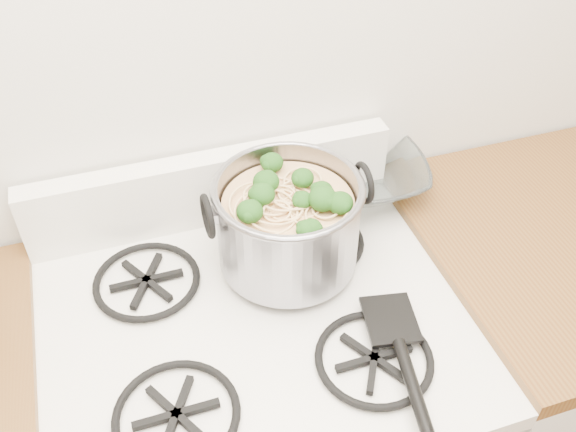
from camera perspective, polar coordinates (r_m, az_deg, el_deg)
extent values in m
plane|color=silver|center=(1.17, -8.60, 17.70)|extent=(3.60, 0.00, 3.60)
cube|color=white|center=(1.20, -3.00, -9.94)|extent=(0.76, 0.65, 0.04)
cube|color=black|center=(1.17, -3.05, -8.98)|extent=(0.60, 0.56, 0.02)
cylinder|color=gray|center=(1.20, 0.00, -0.63)|extent=(0.27, 0.27, 0.18)
torus|color=gray|center=(1.14, 0.00, 2.51)|extent=(0.28, 0.28, 0.01)
torus|color=black|center=(1.13, -7.15, -0.02)|extent=(0.01, 0.08, 0.08)
torus|color=black|center=(1.20, 6.74, 2.94)|extent=(0.01, 0.08, 0.08)
cylinder|color=tan|center=(1.21, 0.00, -1.27)|extent=(0.24, 0.24, 0.14)
sphere|color=#1C4813|center=(1.15, 0.00, 1.97)|extent=(0.04, 0.04, 0.04)
sphere|color=#1C4813|center=(1.15, 0.00, 1.97)|extent=(0.04, 0.04, 0.04)
sphere|color=#1C4813|center=(1.15, 0.00, 1.97)|extent=(0.04, 0.04, 0.04)
sphere|color=#1C4813|center=(1.15, 0.00, 1.97)|extent=(0.04, 0.04, 0.04)
sphere|color=#1C4813|center=(1.15, 0.00, 1.97)|extent=(0.04, 0.04, 0.04)
sphere|color=#1C4813|center=(1.15, 0.00, 1.97)|extent=(0.04, 0.04, 0.04)
sphere|color=#1C4813|center=(1.15, 0.00, 1.97)|extent=(0.04, 0.04, 0.04)
sphere|color=#1C4813|center=(1.15, 0.00, 1.97)|extent=(0.04, 0.04, 0.04)
sphere|color=#1C4813|center=(1.15, 0.00, 1.97)|extent=(0.04, 0.04, 0.04)
sphere|color=#1C4813|center=(1.15, 0.00, 1.97)|extent=(0.04, 0.04, 0.04)
sphere|color=#1C4813|center=(1.15, 0.00, 1.97)|extent=(0.04, 0.04, 0.04)
imported|color=white|center=(1.42, 6.69, 3.18)|extent=(0.12, 0.12, 0.03)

